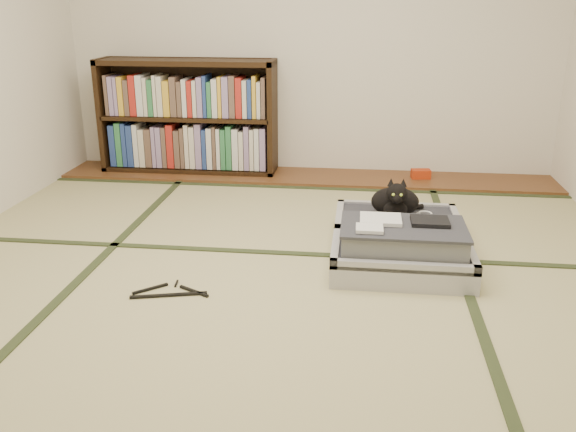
# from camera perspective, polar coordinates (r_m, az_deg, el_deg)

# --- Properties ---
(floor) EXTENTS (4.50, 4.50, 0.00)m
(floor) POSITION_cam_1_polar(r_m,az_deg,el_deg) (3.17, -1.67, -6.35)
(floor) COLOR tan
(floor) RESTS_ON ground
(wood_strip) EXTENTS (4.00, 0.50, 0.02)m
(wood_strip) POSITION_cam_1_polar(r_m,az_deg,el_deg) (5.03, 1.70, 3.72)
(wood_strip) COLOR brown
(wood_strip) RESTS_ON ground
(red_item) EXTENTS (0.16, 0.11, 0.07)m
(red_item) POSITION_cam_1_polar(r_m,az_deg,el_deg) (5.05, 12.32, 3.88)
(red_item) COLOR #B12E0E
(red_item) RESTS_ON wood_strip
(tatami_borders) EXTENTS (4.00, 4.50, 0.01)m
(tatami_borders) POSITION_cam_1_polar(r_m,az_deg,el_deg) (3.61, -0.51, -2.88)
(tatami_borders) COLOR #2D381E
(tatami_borders) RESTS_ON ground
(bookcase) EXTENTS (1.45, 0.33, 0.93)m
(bookcase) POSITION_cam_1_polar(r_m,az_deg,el_deg) (5.17, -9.31, 8.95)
(bookcase) COLOR black
(bookcase) RESTS_ON wood_strip
(suitcase) EXTENTS (0.74, 0.99, 0.29)m
(suitcase) POSITION_cam_1_polar(r_m,az_deg,el_deg) (3.49, 10.40, -2.30)
(suitcase) COLOR #A8A7AC
(suitcase) RESTS_ON floor
(cat) EXTENTS (0.33, 0.33, 0.27)m
(cat) POSITION_cam_1_polar(r_m,az_deg,el_deg) (3.72, 10.02, 1.37)
(cat) COLOR black
(cat) RESTS_ON suitcase
(cable_coil) EXTENTS (0.10, 0.10, 0.02)m
(cable_coil) POSITION_cam_1_polar(r_m,az_deg,el_deg) (3.79, 12.64, 0.14)
(cable_coil) COLOR white
(cable_coil) RESTS_ON suitcase
(hanger) EXTENTS (0.39, 0.22, 0.01)m
(hanger) POSITION_cam_1_polar(r_m,az_deg,el_deg) (3.12, -10.94, -7.02)
(hanger) COLOR black
(hanger) RESTS_ON floor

